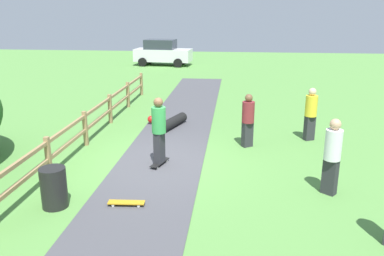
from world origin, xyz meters
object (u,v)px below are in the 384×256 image
trash_bin (54,188)px  skateboard_loose (126,203)px  skater_riding (159,128)px  bystander_white (332,153)px  bystander_yellow (311,112)px  bystander_maroon (248,118)px  parked_car_white (162,52)px  skater_fallen (171,122)px

trash_bin → skateboard_loose: (1.54, 0.18, -0.36)m
skater_riding → bystander_white: 4.43m
bystander_yellow → bystander_white: 4.03m
trash_bin → bystander_yellow: size_ratio=0.52×
skater_riding → bystander_maroon: skater_riding is taller
skateboard_loose → parked_car_white: size_ratio=0.19×
skater_fallen → trash_bin: bearing=-103.9°
skater_fallen → skateboard_loose: size_ratio=2.02×
skater_fallen → bystander_yellow: (4.72, -0.97, 0.76)m
skater_fallen → bystander_white: (4.51, -5.00, 0.80)m
skateboard_loose → bystander_maroon: size_ratio=0.49×
skateboard_loose → bystander_yellow: bearing=47.4°
skater_riding → skateboard_loose: size_ratio=2.33×
skateboard_loose → bystander_white: (4.53, 1.13, 0.92)m
skateboard_loose → parked_car_white: 22.61m
skater_riding → bystander_white: bearing=-16.9°
bystander_white → trash_bin: bearing=-167.9°
skater_riding → bystander_maroon: bearing=37.6°
bystander_white → parked_car_white: (-7.74, 21.24, -0.04)m
bystander_yellow → bystander_maroon: bystander_yellow is taller
trash_bin → bystander_yellow: bearing=40.3°
bystander_yellow → skater_fallen: bearing=168.4°
skater_riding → bystander_white: (4.24, -1.29, -0.08)m
skater_fallen → bystander_white: bystander_white is taller
skater_riding → bystander_yellow: bearing=31.6°
skater_riding → bystander_maroon: size_ratio=1.13×
skater_fallen → skateboard_loose: 6.13m
skateboard_loose → bystander_white: size_ratio=0.45×
bystander_yellow → bystander_white: bystander_white is taller
skater_riding → skateboard_loose: (-0.29, -2.42, -0.99)m
skateboard_loose → bystander_yellow: (4.74, 5.16, 0.87)m
bystander_yellow → parked_car_white: size_ratio=0.40×
trash_bin → skateboard_loose: bearing=6.7°
bystander_white → bystander_maroon: bystander_white is taller
bystander_maroon → parked_car_white: size_ratio=0.39×
trash_bin → bystander_maroon: size_ratio=0.54×
trash_bin → skateboard_loose: size_ratio=1.11×
trash_bin → bystander_white: (6.07, 1.31, 0.55)m
skater_fallen → bystander_white: bearing=-48.0°
bystander_white → parked_car_white: size_ratio=0.42×
skateboard_loose → skater_riding: bearing=83.2°
skater_riding → bystander_white: size_ratio=1.04×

